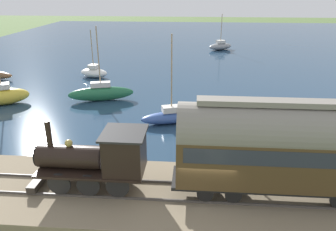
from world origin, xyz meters
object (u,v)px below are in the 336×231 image
steam_locomotive (100,156)px  sailboat_gray (220,46)px  passenger_coach (288,145)px  sailboat_yellow (3,96)px  rowboat_off_pier (235,125)px  sailboat_white (94,72)px  rowboat_near_shore (226,146)px  sailboat_blue (171,116)px  sailboat_green (101,93)px

steam_locomotive → sailboat_gray: (40.53, -8.42, -1.68)m
passenger_coach → sailboat_gray: 40.61m
sailboat_yellow → sailboat_gray: 34.70m
steam_locomotive → passenger_coach: 8.53m
sailboat_yellow → rowboat_off_pier: (-3.49, -19.64, -0.57)m
sailboat_white → rowboat_near_shore: bearing=-125.4°
sailboat_blue → rowboat_near_shore: (-3.83, -3.81, -0.39)m
sailboat_yellow → rowboat_near_shore: 19.97m
steam_locomotive → sailboat_blue: 10.17m
steam_locomotive → rowboat_near_shore: bearing=-48.1°
sailboat_blue → rowboat_off_pier: (-0.48, -4.70, -0.34)m
passenger_coach → sailboat_blue: 11.58m
sailboat_white → rowboat_off_pier: sailboat_white is taller
sailboat_yellow → rowboat_off_pier: sailboat_yellow is taller
steam_locomotive → sailboat_yellow: 17.70m
sailboat_white → rowboat_near_shore: sailboat_white is taller
passenger_coach → sailboat_gray: sailboat_gray is taller
rowboat_off_pier → sailboat_blue: bearing=73.1°
sailboat_blue → sailboat_gray: bearing=-29.2°
passenger_coach → rowboat_near_shore: bearing=18.9°
steam_locomotive → rowboat_near_shore: size_ratio=2.65×
sailboat_white → rowboat_near_shore: size_ratio=2.50×
steam_locomotive → sailboat_blue: (9.66, -2.68, -1.75)m
sailboat_green → sailboat_blue: bearing=-140.3°
rowboat_near_shore → sailboat_blue: bearing=-3.3°
sailboat_yellow → steam_locomotive: bearing=-163.9°
sailboat_white → sailboat_yellow: (-9.58, 5.23, 0.20)m
sailboat_blue → sailboat_gray: size_ratio=1.19×
sailboat_green → rowboat_off_pier: 12.53m
steam_locomotive → sailboat_yellow: size_ratio=0.90×
sailboat_white → sailboat_green: 8.45m
sailboat_yellow → sailboat_blue: bearing=-129.4°
sailboat_white → sailboat_blue: size_ratio=0.80×
sailboat_yellow → rowboat_off_pier: 19.96m
sailboat_green → rowboat_near_shore: size_ratio=3.11×
steam_locomotive → sailboat_gray: 41.42m
rowboat_near_shore → passenger_coach: bearing=150.9°
sailboat_blue → rowboat_near_shore: sailboat_blue is taller
sailboat_green → passenger_coach: bearing=-154.2°
passenger_coach → sailboat_green: bearing=41.1°
rowboat_near_shore → sailboat_gray: bearing=-51.3°
sailboat_green → rowboat_off_pier: (-5.17, -11.40, -0.51)m
sailboat_yellow → sailboat_gray: bearing=-64.6°
sailboat_green → sailboat_gray: sailboat_green is taller
sailboat_gray → sailboat_green: bearing=125.4°
sailboat_white → sailboat_green: size_ratio=0.80×
passenger_coach → sailboat_white: bearing=34.9°
steam_locomotive → sailboat_yellow: sailboat_yellow is taller
sailboat_yellow → sailboat_gray: sailboat_yellow is taller
sailboat_white → steam_locomotive: bearing=-147.3°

